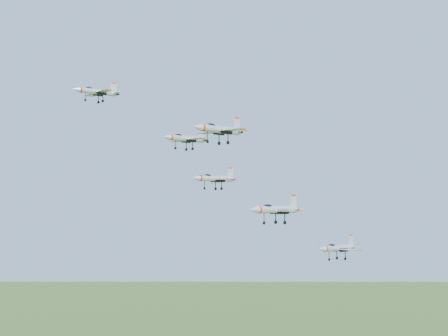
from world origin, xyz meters
TOP-DOWN VIEW (x-y plane):
  - jet_lead at (-15.47, 12.98)m, footprint 10.57×8.73m
  - jet_left_high at (-4.72, -3.59)m, footprint 10.55×8.78m
  - jet_right_high at (-5.73, -16.27)m, footprint 11.93×10.01m
  - jet_left_low at (7.87, 5.72)m, footprint 11.64×9.61m
  - jet_right_low at (9.52, -12.35)m, footprint 13.28×11.02m
  - jet_trail at (32.68, -4.83)m, footprint 12.76×10.61m

SIDE VIEW (x-z plane):
  - jet_trail at x=32.68m, z-range 113.13..116.54m
  - jet_right_low at x=9.52m, z-range 121.49..125.04m
  - jet_left_low at x=7.87m, z-range 128.04..131.15m
  - jet_left_high at x=-4.72m, z-range 134.97..137.78m
  - jet_right_high at x=-5.73m, z-range 135.13..138.33m
  - jet_lead at x=-15.47m, z-range 145.14..147.97m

